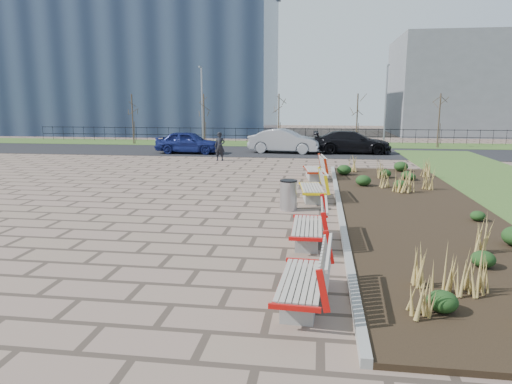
# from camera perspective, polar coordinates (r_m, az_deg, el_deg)

# --- Properties ---
(ground) EXTENTS (120.00, 120.00, 0.00)m
(ground) POSITION_cam_1_polar(r_m,az_deg,el_deg) (10.56, -10.48, -7.71)
(ground) COLOR #705C4D
(ground) RESTS_ON ground
(planting_bed) EXTENTS (4.50, 18.00, 0.10)m
(planting_bed) POSITION_cam_1_polar(r_m,az_deg,el_deg) (15.14, 19.23, -2.19)
(planting_bed) COLOR black
(planting_bed) RESTS_ON ground
(planting_curb) EXTENTS (0.16, 18.00, 0.15)m
(planting_curb) POSITION_cam_1_polar(r_m,az_deg,el_deg) (14.85, 10.38, -1.90)
(planting_curb) COLOR gray
(planting_curb) RESTS_ON ground
(grass_verge_far) EXTENTS (80.00, 5.00, 0.04)m
(grass_verge_far) POSITION_cam_1_polar(r_m,az_deg,el_deg) (37.75, 3.04, 6.02)
(grass_verge_far) COLOR #33511E
(grass_verge_far) RESTS_ON ground
(road) EXTENTS (80.00, 7.00, 0.02)m
(road) POSITION_cam_1_polar(r_m,az_deg,el_deg) (31.81, 2.09, 5.06)
(road) COLOR black
(road) RESTS_ON ground
(bench_a) EXTENTS (1.01, 2.15, 1.00)m
(bench_a) POSITION_cam_1_polar(r_m,az_deg,el_deg) (7.81, 5.70, -10.53)
(bench_a) COLOR red
(bench_a) RESTS_ON ground
(bench_b) EXTENTS (0.92, 2.11, 1.00)m
(bench_b) POSITION_cam_1_polar(r_m,az_deg,el_deg) (11.10, 6.44, -3.96)
(bench_b) COLOR red
(bench_b) RESTS_ON ground
(bench_c) EXTENTS (1.11, 2.18, 1.00)m
(bench_c) POSITION_cam_1_polar(r_m,az_deg,el_deg) (16.05, 6.97, 0.73)
(bench_c) COLOR yellow
(bench_c) RESTS_ON ground
(bench_d) EXTENTS (1.16, 2.20, 1.00)m
(bench_d) POSITION_cam_1_polar(r_m,az_deg,el_deg) (20.56, 7.23, 3.01)
(bench_d) COLOR #A6220B
(bench_d) RESTS_ON ground
(litter_bin) EXTENTS (0.54, 0.54, 0.95)m
(litter_bin) POSITION_cam_1_polar(r_m,az_deg,el_deg) (14.52, 4.07, -0.43)
(litter_bin) COLOR #B2B2B7
(litter_bin) RESTS_ON ground
(pedestrian) EXTENTS (0.62, 0.42, 1.68)m
(pedestrian) POSITION_cam_1_polar(r_m,az_deg,el_deg) (26.95, -4.55, 5.70)
(pedestrian) COLOR black
(pedestrian) RESTS_ON ground
(car_blue) EXTENTS (4.42, 1.93, 1.48)m
(car_blue) POSITION_cam_1_polar(r_m,az_deg,el_deg) (31.01, -8.44, 6.18)
(car_blue) COLOR navy
(car_blue) RESTS_ON road
(car_silver) EXTENTS (4.98, 2.29, 1.58)m
(car_silver) POSITION_cam_1_polar(r_m,az_deg,el_deg) (31.03, 3.61, 6.38)
(car_silver) COLOR gray
(car_silver) RESTS_ON road
(car_black) EXTENTS (5.19, 2.19, 1.50)m
(car_black) POSITION_cam_1_polar(r_m,az_deg,el_deg) (31.32, 11.89, 6.13)
(car_black) COLOR black
(car_black) RESTS_ON road
(tree_a) EXTENTS (1.40, 1.40, 4.00)m
(tree_a) POSITION_cam_1_polar(r_m,az_deg,el_deg) (39.08, -15.16, 8.80)
(tree_a) COLOR #4C3D2D
(tree_a) RESTS_ON grass_verge_far
(tree_b) EXTENTS (1.40, 1.40, 4.00)m
(tree_b) POSITION_cam_1_polar(r_m,az_deg,el_deg) (37.16, -6.51, 9.01)
(tree_b) COLOR #4C3D2D
(tree_b) RESTS_ON grass_verge_far
(tree_c) EXTENTS (1.40, 1.40, 4.00)m
(tree_c) POSITION_cam_1_polar(r_m,az_deg,el_deg) (36.13, 2.86, 9.01)
(tree_c) COLOR #4C3D2D
(tree_c) RESTS_ON grass_verge_far
(tree_d) EXTENTS (1.40, 1.40, 4.00)m
(tree_d) POSITION_cam_1_polar(r_m,az_deg,el_deg) (36.09, 12.50, 8.76)
(tree_d) COLOR #4C3D2D
(tree_d) RESTS_ON grass_verge_far
(tree_e) EXTENTS (1.40, 1.40, 4.00)m
(tree_e) POSITION_cam_1_polar(r_m,az_deg,el_deg) (37.04, 21.89, 8.28)
(tree_e) COLOR #4C3D2D
(tree_e) RESTS_ON grass_verge_far
(lamp_west) EXTENTS (0.24, 0.60, 6.00)m
(lamp_west) POSITION_cam_1_polar(r_m,az_deg,el_deg) (36.65, -6.74, 10.54)
(lamp_west) COLOR gray
(lamp_west) RESTS_ON grass_verge_far
(lamp_east) EXTENTS (0.24, 0.60, 6.00)m
(lamp_east) POSITION_cam_1_polar(r_m,az_deg,el_deg) (35.78, 15.88, 10.19)
(lamp_east) COLOR gray
(lamp_east) RESTS_ON grass_verge_far
(railing_fence) EXTENTS (44.00, 0.10, 1.20)m
(railing_fence) POSITION_cam_1_polar(r_m,az_deg,el_deg) (39.19, 3.24, 7.12)
(railing_fence) COLOR black
(railing_fence) RESTS_ON grass_verge_far
(building_glass) EXTENTS (40.00, 14.00, 15.00)m
(building_glass) POSITION_cam_1_polar(r_m,az_deg,el_deg) (55.69, -19.67, 14.76)
(building_glass) COLOR #192338
(building_glass) RESTS_ON ground
(building_grey) EXTENTS (18.00, 12.00, 10.00)m
(building_grey) POSITION_cam_1_polar(r_m,az_deg,el_deg) (54.14, 26.60, 11.71)
(building_grey) COLOR slate
(building_grey) RESTS_ON ground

